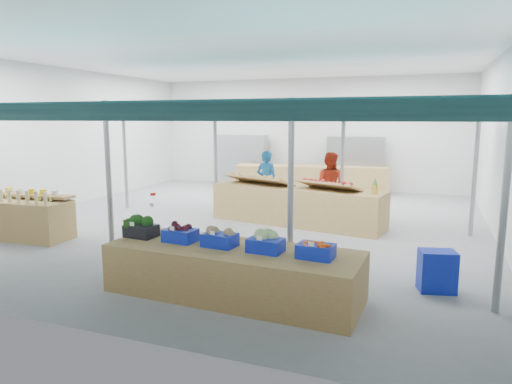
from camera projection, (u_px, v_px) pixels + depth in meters
floor at (242, 221)px, 12.01m from camera, size 13.00×13.00×0.00m
hall at (261, 120)px, 12.91m from camera, size 13.00×13.00×13.00m
pole_grid at (243, 159)px, 9.84m from camera, size 10.00×4.60×3.00m
awnings at (243, 113)px, 9.68m from camera, size 9.50×7.08×0.30m
back_shelving_left at (242, 161)px, 18.26m from camera, size 2.00×0.50×2.00m
back_shelving_right at (355, 165)px, 16.68m from camera, size 2.00×0.50×2.00m
bottle_shelf at (28, 218)px, 10.24m from camera, size 2.00×1.27×1.15m
veg_counter at (233, 272)px, 6.91m from camera, size 3.92×1.44×0.75m
fruit_counter at (297, 206)px, 11.63m from camera, size 4.58×1.80×0.96m
far_counter at (312, 179)px, 16.66m from camera, size 5.54×2.17×0.98m
crate_stack at (437, 271)px, 7.10m from camera, size 0.62×0.50×0.65m
vendor_left at (267, 182)px, 13.00m from camera, size 0.71×0.53×1.79m
vendor_right at (329, 185)px, 12.37m from camera, size 0.97×0.81×1.79m
crate_broccoli at (141, 227)px, 7.47m from camera, size 0.53×0.42×0.35m
crate_beets at (180, 233)px, 7.18m from camera, size 0.53×0.42×0.29m
crate_celeriac at (220, 237)px, 6.91m from camera, size 0.53×0.42×0.31m
crate_cabbage at (266, 241)px, 6.62m from camera, size 0.53×0.42×0.35m
crate_carrots at (316, 250)px, 6.34m from camera, size 0.53×0.42×0.29m
sparrow at (127, 223)px, 7.40m from camera, size 0.12×0.09×0.11m
pole_ribbon at (153, 195)px, 9.60m from camera, size 0.12×0.12×0.28m
apple_heap_yellow at (259, 178)px, 11.97m from camera, size 2.02×1.29×0.27m
apple_heap_red at (329, 184)px, 10.99m from camera, size 1.65×1.16×0.27m
pineapple at (375, 186)px, 10.43m from camera, size 0.14×0.14×0.39m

